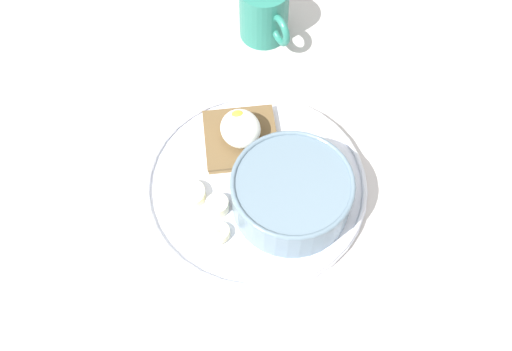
{
  "coord_description": "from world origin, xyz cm",
  "views": [
    {
      "loc": [
        -33.74,
        10.37,
        64.64
      ],
      "look_at": [
        0.0,
        0.0,
        5.0
      ],
      "focal_mm": 40.0,
      "sensor_mm": 36.0,
      "label": 1
    }
  ],
  "objects": [
    {
      "name": "plate",
      "position": [
        0.0,
        0.0,
        2.8
      ],
      "size": [
        27.77,
        27.77,
        1.6
      ],
      "color": "white",
      "rests_on": "ground_plane"
    },
    {
      "name": "ground_plane",
      "position": [
        0.0,
        0.0,
        1.0
      ],
      "size": [
        120.0,
        120.0,
        2.0
      ],
      "primitive_type": "cube",
      "color": "beige",
      "rests_on": "ground"
    },
    {
      "name": "banana_slice_front",
      "position": [
        0.59,
        8.11,
        3.64
      ],
      "size": [
        3.86,
        3.9,
        1.35
      ],
      "color": "#F0EAB4",
      "rests_on": "plate"
    },
    {
      "name": "oatmeal_bowl",
      "position": [
        -3.99,
        -3.17,
        5.82
      ],
      "size": [
        14.45,
        14.45,
        5.56
      ],
      "color": "slate",
      "rests_on": "plate"
    },
    {
      "name": "toast_slice",
      "position": [
        6.67,
        0.32,
        3.66
      ],
      "size": [
        10.84,
        10.84,
        1.16
      ],
      "color": "brown",
      "rests_on": "plate"
    },
    {
      "name": "poached_egg",
      "position": [
        6.76,
        0.32,
        5.93
      ],
      "size": [
        5.65,
        5.07,
        3.55
      ],
      "color": "white",
      "rests_on": "toast_slice"
    },
    {
      "name": "coffee_mug",
      "position": [
        24.94,
        -8.96,
        6.24
      ],
      "size": [
        10.38,
        7.11,
        8.23
      ],
      "color": "#297967",
      "rests_on": "ground_plane"
    },
    {
      "name": "banana_slice_back",
      "position": [
        -5.35,
        6.31,
        3.53
      ],
      "size": [
        3.45,
        3.37,
        1.3
      ],
      "color": "beige",
      "rests_on": "plate"
    },
    {
      "name": "banana_slice_left",
      "position": [
        -1.92,
        5.46,
        3.74
      ],
      "size": [
        3.96,
        3.98,
        1.58
      ],
      "color": "#FBEDC7",
      "rests_on": "plate"
    }
  ]
}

